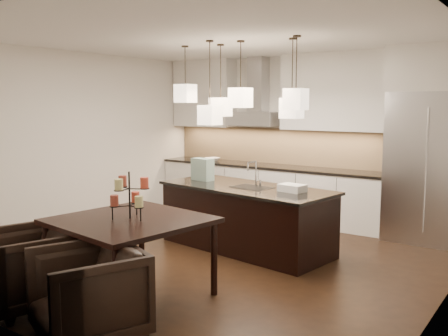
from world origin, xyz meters
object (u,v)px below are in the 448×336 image
Objects in this scene: island_body at (246,219)px; armchair_left at (31,267)px; dining_table at (131,257)px; armchair_right at (88,294)px; refrigerator at (432,168)px.

armchair_left is at bearing -95.30° from island_body.
dining_table is 1.58× the size of armchair_right.
island_body is 2.73× the size of armchair_right.
refrigerator is 5.43m from armchair_left.
armchair_left is 1.00m from armchair_right.
island_body is at bearing -137.30° from refrigerator.
armchair_left is (-2.65, -4.69, -0.68)m from refrigerator.
dining_table reaches higher than armchair_left.
refrigerator reaches higher than armchair_right.
island_body is 2.74× the size of armchair_left.
refrigerator is 2.77m from island_body.
refrigerator is 0.91× the size of island_body.
refrigerator reaches higher than armchair_left.
dining_table is (-0.06, -2.12, -0.00)m from island_body.
dining_table is 0.96m from armchair_left.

